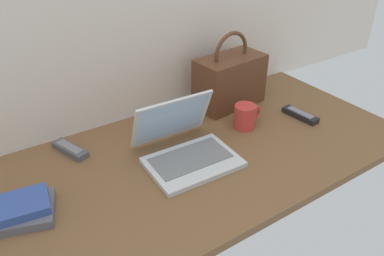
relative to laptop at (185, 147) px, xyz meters
The scene contains 7 objects.
desk 0.08m from the laptop, 11.90° to the right, with size 1.60×0.76×0.03m.
laptop is the anchor object (origin of this frame).
coffee_mug 0.32m from the laptop, ahead, with size 0.13×0.09×0.10m.
remote_control_near 0.56m from the laptop, ahead, with size 0.06×0.16×0.02m.
remote_control_far 0.42m from the laptop, 142.21° to the left, with size 0.10×0.17×0.02m.
handbag 0.46m from the laptop, 32.03° to the left, with size 0.31×0.18×0.33m.
book_stack 0.55m from the laptop, behind, with size 0.22×0.20×0.05m.
Camera 1 is at (-0.62, -0.91, 0.82)m, focal length 34.98 mm.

